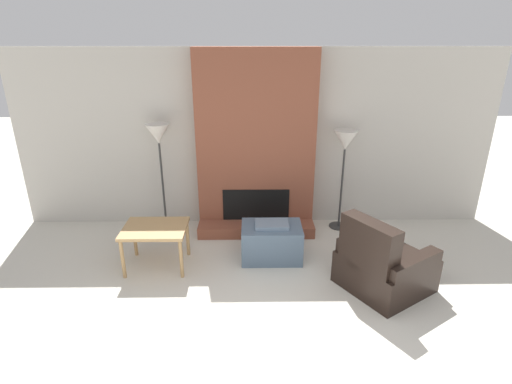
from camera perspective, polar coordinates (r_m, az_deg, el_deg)
The scene contains 7 objects.
wall_back at distance 5.93m, azimuth -0.05°, elevation 7.47°, with size 7.01×0.06×2.60m, color #BCB7AD.
fireplace at distance 5.76m, azimuth -0.02°, elevation 6.14°, with size 1.69×0.64×2.60m.
ottoman at distance 5.23m, azimuth 2.23°, elevation -7.06°, with size 0.77×0.52×0.51m.
armchair at distance 4.83m, azimuth 17.45°, elevation -10.23°, with size 1.19×1.18×0.92m.
side_table at distance 5.10m, azimuth -14.21°, elevation -5.56°, with size 0.78×0.61×0.54m.
floor_lamp_left at distance 5.80m, azimuth -13.73°, elevation 7.25°, with size 0.34×0.34×1.60m.
floor_lamp_right at distance 5.83m, azimuth 12.61°, elevation 6.50°, with size 0.34×0.34×1.50m.
Camera 1 is at (-0.08, -2.40, 2.73)m, focal length 28.00 mm.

